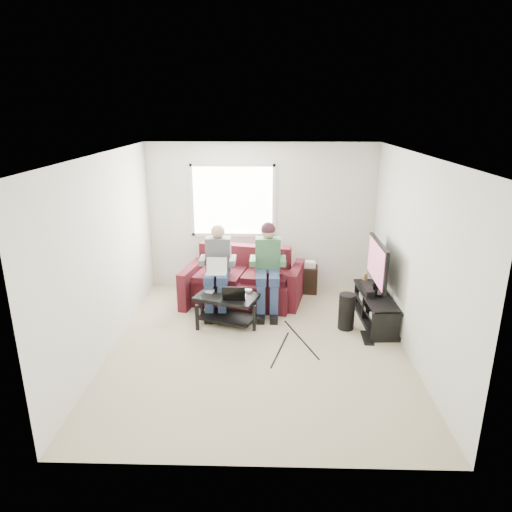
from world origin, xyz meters
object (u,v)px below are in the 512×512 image
(tv, at_px, (377,264))
(end_table, at_px, (308,278))
(coffee_table, at_px, (227,303))
(tv_stand, at_px, (375,310))
(subwoofer, at_px, (347,311))
(sofa, at_px, (244,283))

(tv, xyz_separation_m, end_table, (-0.92, 1.09, -0.65))
(coffee_table, distance_m, tv_stand, 2.27)
(tv_stand, relative_size, subwoofer, 2.49)
(tv, height_order, subwoofer, tv)
(sofa, bearing_deg, end_table, 21.16)
(coffee_table, relative_size, end_table, 1.81)
(sofa, relative_size, end_table, 3.68)
(sofa, relative_size, subwoofer, 3.85)
(sofa, distance_m, coffee_table, 0.88)
(coffee_table, height_order, subwoofer, subwoofer)
(sofa, bearing_deg, subwoofer, -32.19)
(sofa, xyz_separation_m, subwoofer, (1.57, -0.99, -0.06))
(coffee_table, bearing_deg, subwoofer, -4.30)
(sofa, bearing_deg, coffee_table, -104.06)
(tv, bearing_deg, end_table, 130.30)
(subwoofer, relative_size, end_table, 0.95)
(coffee_table, bearing_deg, end_table, 43.95)
(sofa, relative_size, tv, 1.91)
(tv_stand, xyz_separation_m, subwoofer, (-0.48, -0.24, 0.07))
(tv_stand, bearing_deg, coffee_table, -177.41)
(sofa, bearing_deg, tv, -17.68)
(coffee_table, height_order, tv, tv)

